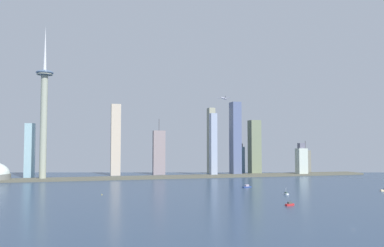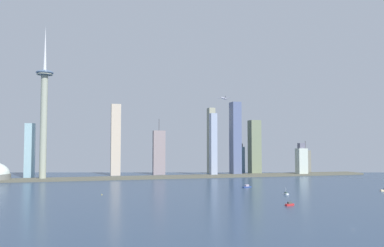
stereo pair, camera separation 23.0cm
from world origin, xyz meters
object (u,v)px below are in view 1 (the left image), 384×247
at_px(skyscraper_9, 306,162).
at_px(channel_buoy_0, 102,194).
at_px(observation_tower, 44,107).
at_px(skyscraper_1, 240,159).
at_px(skyscraper_3, 30,150).
at_px(boat_0, 290,204).
at_px(skyscraper_6, 235,139).
at_px(airplane, 224,98).
at_px(skyscraper_5, 211,141).
at_px(skyscraper_2, 159,153).
at_px(boat_3, 286,194).
at_px(skyscraper_4, 301,161).
at_px(skyscraper_0, 255,147).
at_px(skyscraper_7, 213,145).
at_px(boat_1, 247,186).
at_px(skyscraper_8, 116,140).

relative_size(skyscraper_9, channel_buoy_0, 48.19).
distance_m(observation_tower, skyscraper_1, 466.07).
height_order(skyscraper_3, boat_0, skyscraper_3).
height_order(skyscraper_6, airplane, airplane).
xyz_separation_m(skyscraper_3, channel_buoy_0, (127.41, -347.96, -55.56)).
xyz_separation_m(skyscraper_3, skyscraper_6, (438.86, -54.71, 26.15)).
bearing_deg(skyscraper_5, skyscraper_2, -174.94).
bearing_deg(boat_3, skyscraper_5, 171.40).
xyz_separation_m(skyscraper_4, skyscraper_9, (45.31, 55.90, -4.66)).
xyz_separation_m(skyscraper_6, skyscraper_9, (187.97, 14.24, -54.67)).
distance_m(skyscraper_0, skyscraper_6, 55.59).
height_order(skyscraper_0, skyscraper_2, skyscraper_2).
relative_size(skyscraper_6, boat_0, 14.67).
xyz_separation_m(skyscraper_7, boat_0, (-62.90, -436.27, -67.14)).
height_order(skyscraper_6, boat_1, skyscraper_6).
bearing_deg(skyscraper_4, boat_3, -124.42).
xyz_separation_m(skyscraper_5, airplane, (-4.04, -98.39, 91.52)).
relative_size(skyscraper_1, channel_buoy_0, 44.17).
distance_m(skyscraper_5, skyscraper_9, 234.23).
bearing_deg(skyscraper_2, airplane, -34.43).
relative_size(skyscraper_9, boat_3, 8.53).
relative_size(skyscraper_5, channel_buoy_0, 97.33).
relative_size(boat_0, boat_3, 1.23).
bearing_deg(skyscraper_3, skyscraper_0, -5.36).
xyz_separation_m(skyscraper_0, boat_1, (-136.53, -264.08, -61.01)).
bearing_deg(skyscraper_6, boat_1, -108.49).
bearing_deg(skyscraper_6, skyscraper_1, 59.51).
distance_m(boat_1, boat_3, 101.30).
bearing_deg(skyscraper_6, observation_tower, -176.58).
relative_size(boat_0, airplane, 0.41).
height_order(skyscraper_1, channel_buoy_0, skyscraper_1).
height_order(observation_tower, skyscraper_0, observation_tower).
relative_size(observation_tower, skyscraper_1, 4.18).
xyz_separation_m(skyscraper_1, boat_1, (-123.34, -319.78, -31.78)).
distance_m(observation_tower, skyscraper_3, 119.92).
bearing_deg(airplane, skyscraper_0, 146.49).
relative_size(skyscraper_4, airplane, 2.62).
xyz_separation_m(skyscraper_3, skyscraper_5, (406.88, 21.72, 22.64)).
xyz_separation_m(skyscraper_0, skyscraper_1, (-13.20, 55.70, -29.23)).
bearing_deg(skyscraper_9, airplane, -170.82).
xyz_separation_m(skyscraper_8, channel_buoy_0, (-50.69, -363.16, -79.24)).
height_order(skyscraper_3, boat_3, skyscraper_3).
distance_m(skyscraper_0, skyscraper_5, 108.44).
bearing_deg(airplane, skyscraper_4, 120.79).
height_order(boat_0, boat_3, boat_3).
bearing_deg(channel_buoy_0, skyscraper_2, 67.44).
distance_m(skyscraper_1, boat_3, 435.77).
height_order(skyscraper_3, skyscraper_9, skyscraper_3).
bearing_deg(skyscraper_2, skyscraper_6, -21.74).
bearing_deg(skyscraper_3, airplane, -10.78).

